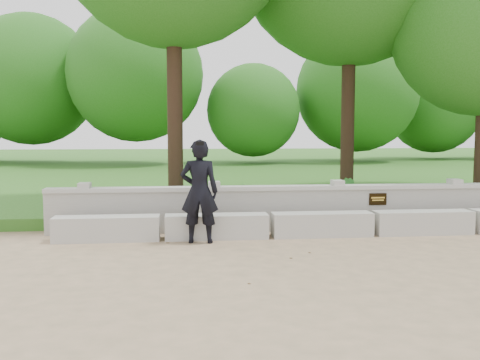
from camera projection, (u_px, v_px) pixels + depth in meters
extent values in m
plane|color=tan|center=(415.00, 258.00, 8.37)|extent=(80.00, 80.00, 0.00)
cube|color=#2A5815|center=(270.00, 176.00, 22.22)|extent=(40.00, 22.00, 0.25)
cube|color=#B7B5AD|center=(107.00, 229.00, 9.70)|extent=(1.90, 0.45, 0.45)
cube|color=#B7B5AD|center=(217.00, 226.00, 9.91)|extent=(1.90, 0.45, 0.45)
cube|color=#B7B5AD|center=(322.00, 224.00, 10.13)|extent=(1.90, 0.45, 0.45)
cube|color=#B7B5AD|center=(423.00, 222.00, 10.34)|extent=(1.90, 0.45, 0.45)
cube|color=#ACAAA2|center=(361.00, 209.00, 10.91)|extent=(12.50, 0.25, 0.82)
cube|color=#B7B5AD|center=(361.00, 187.00, 10.87)|extent=(12.50, 0.35, 0.08)
cube|color=black|center=(378.00, 199.00, 10.79)|extent=(0.36, 0.02, 0.24)
imported|color=black|center=(199.00, 191.00, 9.47)|extent=(0.72, 0.52, 1.84)
cube|color=black|center=(200.00, 143.00, 9.03)|extent=(0.14, 0.04, 0.07)
cylinder|color=#382619|center=(175.00, 92.00, 12.38)|extent=(0.36, 0.36, 5.29)
cylinder|color=#382619|center=(348.00, 98.00, 14.15)|extent=(0.36, 0.36, 5.26)
cylinder|color=#382619|center=(480.00, 132.00, 13.06)|extent=(0.23, 0.23, 3.45)
imported|color=#297126|center=(245.00, 195.00, 12.24)|extent=(0.31, 0.35, 0.56)
imported|color=#297126|center=(349.00, 193.00, 12.13)|extent=(0.48, 0.47, 0.68)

